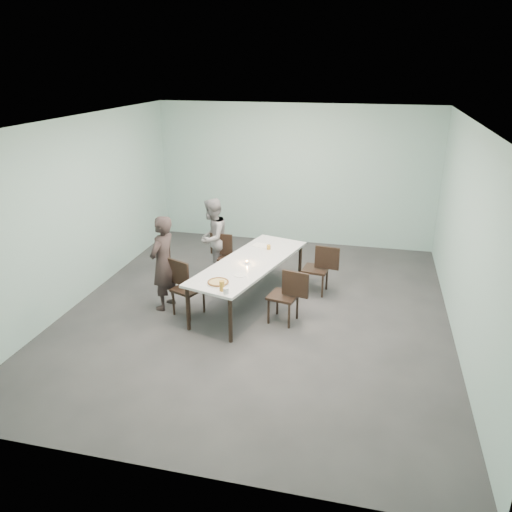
% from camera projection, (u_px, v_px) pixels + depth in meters
% --- Properties ---
extents(ground, '(7.00, 7.00, 0.00)m').
position_uv_depth(ground, '(257.00, 311.00, 8.10)').
color(ground, '#333335').
rests_on(ground, ground).
extents(room_shell, '(6.02, 7.02, 3.01)m').
position_uv_depth(room_shell, '(257.00, 189.00, 7.36)').
color(room_shell, '#9CC4BE').
rests_on(room_shell, ground).
extents(table, '(1.55, 2.75, 0.75)m').
position_uv_depth(table, '(250.00, 265.00, 8.13)').
color(table, white).
rests_on(table, ground).
extents(chair_near_left, '(0.65, 0.55, 0.87)m').
position_uv_depth(chair_near_left, '(184.00, 284.00, 7.90)').
color(chair_near_left, black).
rests_on(chair_near_left, ground).
extents(chair_far_left, '(0.62, 0.44, 0.87)m').
position_uv_depth(chair_far_left, '(227.00, 253.00, 9.15)').
color(chair_far_left, black).
rests_on(chair_far_left, ground).
extents(chair_near_right, '(0.65, 0.50, 0.87)m').
position_uv_depth(chair_near_right, '(288.00, 293.00, 7.59)').
color(chair_near_right, black).
rests_on(chair_near_right, ground).
extents(chair_far_right, '(0.63, 0.47, 0.87)m').
position_uv_depth(chair_far_right, '(320.00, 266.00, 8.58)').
color(chair_far_right, black).
rests_on(chair_far_right, ground).
extents(diner_near, '(0.47, 0.63, 1.56)m').
position_uv_depth(diner_near, '(163.00, 263.00, 7.97)').
color(diner_near, black).
rests_on(diner_near, ground).
extents(diner_far, '(0.66, 0.80, 1.49)m').
position_uv_depth(diner_far, '(212.00, 238.00, 9.20)').
color(diner_far, gray).
rests_on(diner_far, ground).
extents(pizza, '(0.34, 0.34, 0.04)m').
position_uv_depth(pizza, '(218.00, 282.00, 7.30)').
color(pizza, white).
rests_on(pizza, table).
extents(side_plate, '(0.18, 0.18, 0.01)m').
position_uv_depth(side_plate, '(240.00, 275.00, 7.58)').
color(side_plate, white).
rests_on(side_plate, table).
extents(beer_glass, '(0.08, 0.08, 0.15)m').
position_uv_depth(beer_glass, '(222.00, 286.00, 7.05)').
color(beer_glass, '#C0882A').
rests_on(beer_glass, table).
extents(water_tumbler, '(0.08, 0.08, 0.09)m').
position_uv_depth(water_tumbler, '(226.00, 291.00, 6.97)').
color(water_tumbler, silver).
rests_on(water_tumbler, table).
extents(tealight, '(0.06, 0.06, 0.05)m').
position_uv_depth(tealight, '(247.00, 262.00, 8.02)').
color(tealight, silver).
rests_on(tealight, table).
extents(amber_tumbler, '(0.07, 0.07, 0.08)m').
position_uv_depth(amber_tumbler, '(269.00, 247.00, 8.62)').
color(amber_tumbler, '#C0882A').
rests_on(amber_tumbler, table).
extents(menu, '(0.35, 0.29, 0.01)m').
position_uv_depth(menu, '(261.00, 245.00, 8.81)').
color(menu, silver).
rests_on(menu, table).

